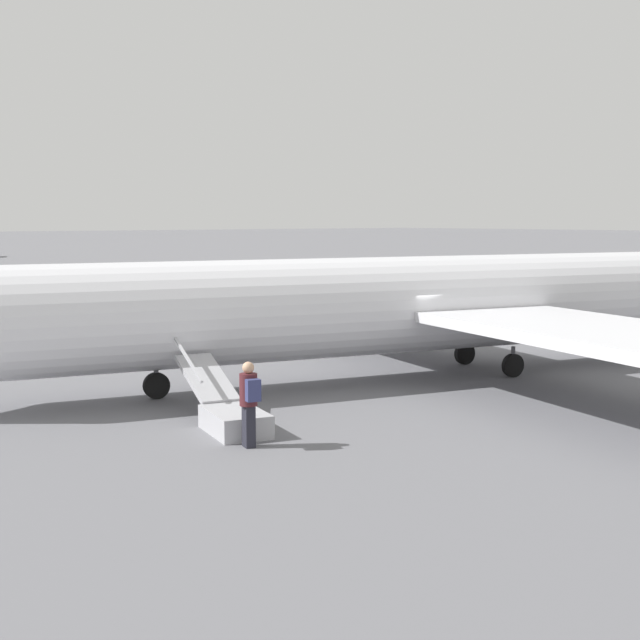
% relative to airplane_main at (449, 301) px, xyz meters
% --- Properties ---
extents(ground_plane, '(600.00, 600.00, 0.00)m').
position_rel_airplane_main_xyz_m(ground_plane, '(0.94, -0.25, -2.16)').
color(ground_plane, slate).
extents(airplane_main, '(30.26, 23.28, 7.21)m').
position_rel_airplane_main_xyz_m(airplane_main, '(0.00, 0.00, 0.00)').
color(airplane_main, silver).
rests_on(airplane_main, ground).
extents(boarding_stairs, '(2.01, 4.14, 1.76)m').
position_rel_airplane_main_xyz_m(boarding_stairs, '(8.92, 1.65, -1.78)').
color(boarding_stairs, '#B2B2B7').
rests_on(boarding_stairs, ground).
extents(passenger, '(0.41, 0.56, 1.74)m').
position_rel_airplane_main_xyz_m(passenger, '(9.48, 3.22, -1.15)').
color(passenger, '#23232D').
rests_on(passenger, ground).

